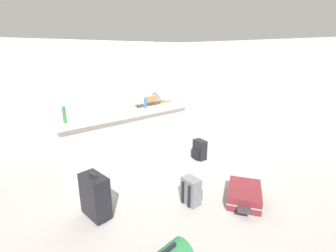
{
  "coord_description": "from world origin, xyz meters",
  "views": [
    {
      "loc": [
        -3.05,
        -3.44,
        2.22
      ],
      "look_at": [
        0.15,
        0.29,
        0.7
      ],
      "focal_mm": 25.93,
      "sensor_mm": 36.0,
      "label": 1
    }
  ],
  "objects_px": {
    "bottle_clear": "(115,110)",
    "dining_table": "(159,108)",
    "dining_chair_near_partition": "(168,116)",
    "dining_chair_far_side": "(149,109)",
    "bottle_green": "(64,115)",
    "bottle_white": "(178,100)",
    "bottle_blue": "(145,103)",
    "pendant_lamp": "(157,60)",
    "backpack_grey": "(191,191)",
    "suitcase_upright_black": "(95,196)",
    "suitcase_flat_maroon": "(244,194)",
    "backpack_black": "(199,150)"
  },
  "relations": [
    {
      "from": "dining_chair_far_side",
      "to": "suitcase_upright_black",
      "type": "height_order",
      "value": "dining_chair_far_side"
    },
    {
      "from": "dining_chair_far_side",
      "to": "suitcase_upright_black",
      "type": "distance_m",
      "value": 4.43
    },
    {
      "from": "dining_table",
      "to": "suitcase_upright_black",
      "type": "height_order",
      "value": "dining_table"
    },
    {
      "from": "bottle_clear",
      "to": "dining_table",
      "type": "xyz_separation_m",
      "value": [
        2.2,
        1.5,
        -0.54
      ]
    },
    {
      "from": "dining_table",
      "to": "bottle_blue",
      "type": "bearing_deg",
      "value": -136.54
    },
    {
      "from": "dining_chair_far_side",
      "to": "backpack_black",
      "type": "relative_size",
      "value": 2.21
    },
    {
      "from": "dining_chair_near_partition",
      "to": "backpack_grey",
      "type": "height_order",
      "value": "dining_chair_near_partition"
    },
    {
      "from": "dining_chair_near_partition",
      "to": "dining_chair_far_side",
      "type": "distance_m",
      "value": 1.08
    },
    {
      "from": "bottle_green",
      "to": "bottle_white",
      "type": "relative_size",
      "value": 1.31
    },
    {
      "from": "bottle_green",
      "to": "bottle_blue",
      "type": "distance_m",
      "value": 1.65
    },
    {
      "from": "bottle_green",
      "to": "pendant_lamp",
      "type": "bearing_deg",
      "value": 24.65
    },
    {
      "from": "dining_chair_near_partition",
      "to": "suitcase_upright_black",
      "type": "xyz_separation_m",
      "value": [
        -3.05,
        -2.01,
        -0.19
      ]
    },
    {
      "from": "dining_table",
      "to": "bottle_white",
      "type": "bearing_deg",
      "value": -112.21
    },
    {
      "from": "backpack_grey",
      "to": "bottle_green",
      "type": "bearing_deg",
      "value": 120.75
    },
    {
      "from": "bottle_clear",
      "to": "dining_chair_far_side",
      "type": "distance_m",
      "value": 3.06
    },
    {
      "from": "pendant_lamp",
      "to": "backpack_black",
      "type": "distance_m",
      "value": 2.97
    },
    {
      "from": "dining_chair_far_side",
      "to": "suitcase_flat_maroon",
      "type": "height_order",
      "value": "dining_chair_far_side"
    },
    {
      "from": "bottle_white",
      "to": "suitcase_upright_black",
      "type": "distance_m",
      "value": 2.91
    },
    {
      "from": "bottle_green",
      "to": "bottle_clear",
      "type": "bearing_deg",
      "value": -10.63
    },
    {
      "from": "bottle_white",
      "to": "dining_chair_near_partition",
      "type": "height_order",
      "value": "bottle_white"
    },
    {
      "from": "dining_table",
      "to": "backpack_grey",
      "type": "xyz_separation_m",
      "value": [
        -1.93,
        -3.22,
        -0.44
      ]
    },
    {
      "from": "backpack_grey",
      "to": "suitcase_upright_black",
      "type": "xyz_separation_m",
      "value": [
        -1.23,
        0.64,
        0.13
      ]
    },
    {
      "from": "dining_chair_near_partition",
      "to": "dining_chair_far_side",
      "type": "relative_size",
      "value": 1.0
    },
    {
      "from": "dining_chair_near_partition",
      "to": "bottle_green",
      "type": "bearing_deg",
      "value": -165.25
    },
    {
      "from": "bottle_blue",
      "to": "pendant_lamp",
      "type": "relative_size",
      "value": 0.34
    },
    {
      "from": "dining_chair_near_partition",
      "to": "dining_chair_far_side",
      "type": "height_order",
      "value": "same"
    },
    {
      "from": "bottle_blue",
      "to": "suitcase_upright_black",
      "type": "relative_size",
      "value": 0.33
    },
    {
      "from": "bottle_blue",
      "to": "backpack_grey",
      "type": "relative_size",
      "value": 0.52
    },
    {
      "from": "bottle_clear",
      "to": "dining_table",
      "type": "height_order",
      "value": "bottle_clear"
    },
    {
      "from": "bottle_blue",
      "to": "pendant_lamp",
      "type": "distance_m",
      "value": 2.15
    },
    {
      "from": "bottle_clear",
      "to": "dining_table",
      "type": "distance_m",
      "value": 2.72
    },
    {
      "from": "dining_chair_near_partition",
      "to": "suitcase_flat_maroon",
      "type": "distance_m",
      "value": 3.38
    },
    {
      "from": "dining_table",
      "to": "backpack_black",
      "type": "relative_size",
      "value": 2.62
    },
    {
      "from": "backpack_black",
      "to": "dining_table",
      "type": "bearing_deg",
      "value": 73.62
    },
    {
      "from": "bottle_blue",
      "to": "dining_chair_far_side",
      "type": "xyz_separation_m",
      "value": [
        1.41,
        1.83,
        -0.66
      ]
    },
    {
      "from": "dining_table",
      "to": "backpack_black",
      "type": "xyz_separation_m",
      "value": [
        -0.65,
        -2.21,
        -0.44
      ]
    },
    {
      "from": "bottle_clear",
      "to": "pendant_lamp",
      "type": "height_order",
      "value": "pendant_lamp"
    },
    {
      "from": "dining_chair_far_side",
      "to": "suitcase_upright_black",
      "type": "relative_size",
      "value": 1.39
    },
    {
      "from": "bottle_blue",
      "to": "dining_chair_near_partition",
      "type": "height_order",
      "value": "bottle_blue"
    },
    {
      "from": "bottle_green",
      "to": "dining_chair_far_side",
      "type": "bearing_deg",
      "value": 31.07
    },
    {
      "from": "dining_chair_far_side",
      "to": "backpack_grey",
      "type": "bearing_deg",
      "value": -117.54
    },
    {
      "from": "bottle_green",
      "to": "dining_chair_near_partition",
      "type": "distance_m",
      "value": 3.12
    },
    {
      "from": "bottle_white",
      "to": "pendant_lamp",
      "type": "distance_m",
      "value": 1.85
    },
    {
      "from": "backpack_grey",
      "to": "suitcase_upright_black",
      "type": "bearing_deg",
      "value": 152.43
    },
    {
      "from": "dining_table",
      "to": "backpack_black",
      "type": "distance_m",
      "value": 2.35
    },
    {
      "from": "dining_chair_near_partition",
      "to": "suitcase_flat_maroon",
      "type": "bearing_deg",
      "value": -110.19
    },
    {
      "from": "bottle_blue",
      "to": "dining_chair_near_partition",
      "type": "distance_m",
      "value": 1.64
    },
    {
      "from": "pendant_lamp",
      "to": "dining_table",
      "type": "bearing_deg",
      "value": -105.18
    },
    {
      "from": "bottle_white",
      "to": "dining_table",
      "type": "height_order",
      "value": "bottle_white"
    },
    {
      "from": "bottle_blue",
      "to": "suitcase_flat_maroon",
      "type": "distance_m",
      "value": 2.62
    }
  ]
}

